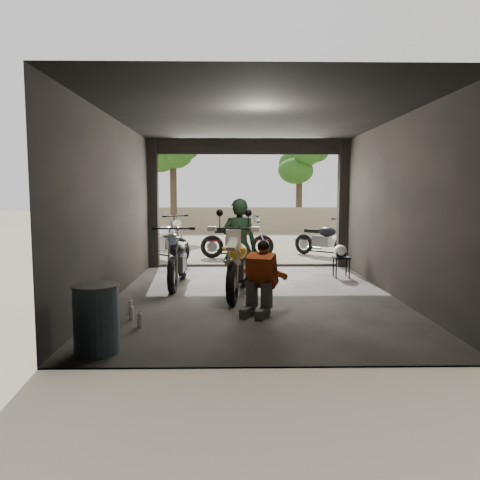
{
  "coord_description": "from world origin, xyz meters",
  "views": [
    {
      "loc": [
        -0.42,
        -8.36,
        1.88
      ],
      "look_at": [
        -0.26,
        0.6,
        0.98
      ],
      "focal_mm": 35.0,
      "sensor_mm": 36.0,
      "label": 1
    }
  ],
  "objects_px": {
    "outside_bike_a": "(163,237)",
    "mechanic": "(259,280)",
    "rider": "(239,246)",
    "oil_drum": "(96,320)",
    "left_bike": "(178,256)",
    "outside_bike_b": "(237,236)",
    "stool": "(341,260)",
    "main_bike": "(238,260)",
    "outside_bike_c": "(323,237)",
    "helmet": "(340,251)",
    "sign_post": "(388,204)"
  },
  "relations": [
    {
      "from": "mechanic",
      "to": "sign_post",
      "type": "xyz_separation_m",
      "value": [
        3.21,
        3.79,
        1.07
      ]
    },
    {
      "from": "main_bike",
      "to": "helmet",
      "type": "xyz_separation_m",
      "value": [
        2.26,
        1.71,
        -0.05
      ]
    },
    {
      "from": "outside_bike_a",
      "to": "mechanic",
      "type": "relative_size",
      "value": 1.72
    },
    {
      "from": "stool",
      "to": "oil_drum",
      "type": "xyz_separation_m",
      "value": [
        -4.0,
        -4.81,
        -0.0
      ]
    },
    {
      "from": "outside_bike_a",
      "to": "sign_post",
      "type": "height_order",
      "value": "sign_post"
    },
    {
      "from": "outside_bike_b",
      "to": "rider",
      "type": "relative_size",
      "value": 1.04
    },
    {
      "from": "outside_bike_c",
      "to": "sign_post",
      "type": "bearing_deg",
      "value": -121.43
    },
    {
      "from": "rider",
      "to": "mechanic",
      "type": "xyz_separation_m",
      "value": [
        0.28,
        -1.67,
        -0.34
      ]
    },
    {
      "from": "main_bike",
      "to": "left_bike",
      "type": "distance_m",
      "value": 1.5
    },
    {
      "from": "outside_bike_b",
      "to": "left_bike",
      "type": "bearing_deg",
      "value": 159.93
    },
    {
      "from": "oil_drum",
      "to": "sign_post",
      "type": "height_order",
      "value": "sign_post"
    },
    {
      "from": "helmet",
      "to": "sign_post",
      "type": "xyz_separation_m",
      "value": [
        1.25,
        0.71,
        1.01
      ]
    },
    {
      "from": "mechanic",
      "to": "sign_post",
      "type": "height_order",
      "value": "sign_post"
    },
    {
      "from": "main_bike",
      "to": "outside_bike_b",
      "type": "xyz_separation_m",
      "value": [
        0.05,
        5.05,
        -0.04
      ]
    },
    {
      "from": "helmet",
      "to": "oil_drum",
      "type": "distance_m",
      "value": 6.2
    },
    {
      "from": "stool",
      "to": "rider",
      "type": "bearing_deg",
      "value": -147.67
    },
    {
      "from": "rider",
      "to": "oil_drum",
      "type": "relative_size",
      "value": 2.2
    },
    {
      "from": "left_bike",
      "to": "helmet",
      "type": "bearing_deg",
      "value": 14.52
    },
    {
      "from": "oil_drum",
      "to": "helmet",
      "type": "bearing_deg",
      "value": 50.31
    },
    {
      "from": "main_bike",
      "to": "outside_bike_b",
      "type": "bearing_deg",
      "value": 97.38
    },
    {
      "from": "left_bike",
      "to": "outside_bike_b",
      "type": "height_order",
      "value": "outside_bike_b"
    },
    {
      "from": "outside_bike_b",
      "to": "helmet",
      "type": "relative_size",
      "value": 6.26
    },
    {
      "from": "rider",
      "to": "oil_drum",
      "type": "xyz_separation_m",
      "value": [
        -1.72,
        -3.36,
        -0.49
      ]
    },
    {
      "from": "rider",
      "to": "mechanic",
      "type": "distance_m",
      "value": 1.73
    },
    {
      "from": "main_bike",
      "to": "rider",
      "type": "xyz_separation_m",
      "value": [
        0.03,
        0.3,
        0.23
      ]
    },
    {
      "from": "outside_bike_c",
      "to": "stool",
      "type": "bearing_deg",
      "value": -143.13
    },
    {
      "from": "main_bike",
      "to": "outside_bike_c",
      "type": "bearing_deg",
      "value": 72.06
    },
    {
      "from": "outside_bike_a",
      "to": "outside_bike_c",
      "type": "bearing_deg",
      "value": -36.03
    },
    {
      "from": "outside_bike_b",
      "to": "helmet",
      "type": "bearing_deg",
      "value": -149.77
    },
    {
      "from": "outside_bike_a",
      "to": "stool",
      "type": "distance_m",
      "value": 5.22
    },
    {
      "from": "left_bike",
      "to": "stool",
      "type": "relative_size",
      "value": 3.81
    },
    {
      "from": "outside_bike_b",
      "to": "outside_bike_c",
      "type": "distance_m",
      "value": 2.59
    },
    {
      "from": "outside_bike_c",
      "to": "sign_post",
      "type": "height_order",
      "value": "sign_post"
    },
    {
      "from": "outside_bike_c",
      "to": "helmet",
      "type": "height_order",
      "value": "outside_bike_c"
    },
    {
      "from": "mechanic",
      "to": "stool",
      "type": "bearing_deg",
      "value": 81.17
    },
    {
      "from": "main_bike",
      "to": "sign_post",
      "type": "bearing_deg",
      "value": 42.44
    },
    {
      "from": "outside_bike_a",
      "to": "outside_bike_b",
      "type": "height_order",
      "value": "outside_bike_a"
    },
    {
      "from": "main_bike",
      "to": "outside_bike_c",
      "type": "relative_size",
      "value": 1.15
    },
    {
      "from": "left_bike",
      "to": "sign_post",
      "type": "bearing_deg",
      "value": 19.22
    },
    {
      "from": "outside_bike_a",
      "to": "helmet",
      "type": "distance_m",
      "value": 5.2
    },
    {
      "from": "outside_bike_a",
      "to": "rider",
      "type": "relative_size",
      "value": 1.07
    },
    {
      "from": "helmet",
      "to": "sign_post",
      "type": "relative_size",
      "value": 0.12
    },
    {
      "from": "sign_post",
      "to": "outside_bike_b",
      "type": "bearing_deg",
      "value": 120.83
    },
    {
      "from": "outside_bike_a",
      "to": "oil_drum",
      "type": "bearing_deg",
      "value": -132.73
    },
    {
      "from": "main_bike",
      "to": "left_bike",
      "type": "xyz_separation_m",
      "value": [
        -1.2,
        0.91,
        -0.04
      ]
    },
    {
      "from": "rider",
      "to": "outside_bike_a",
      "type": "bearing_deg",
      "value": -56.66
    },
    {
      "from": "mechanic",
      "to": "helmet",
      "type": "bearing_deg",
      "value": 81.41
    },
    {
      "from": "outside_bike_a",
      "to": "outside_bike_c",
      "type": "height_order",
      "value": "outside_bike_a"
    },
    {
      "from": "mechanic",
      "to": "helmet",
      "type": "relative_size",
      "value": 3.75
    },
    {
      "from": "rider",
      "to": "stool",
      "type": "xyz_separation_m",
      "value": [
        2.28,
        1.44,
        -0.49
      ]
    }
  ]
}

